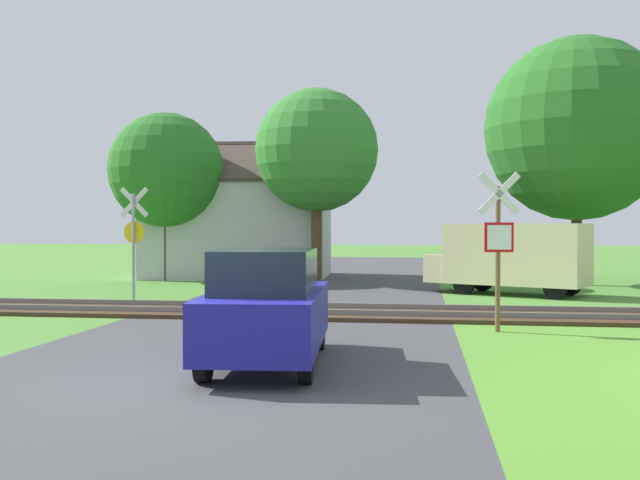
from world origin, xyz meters
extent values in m
plane|color=#4C8433|center=(0.00, 0.00, 0.00)|extent=(160.00, 160.00, 0.00)
cube|color=#424244|center=(0.00, 2.00, 0.00)|extent=(7.49, 80.00, 0.01)
cube|color=#422D1E|center=(0.00, 7.77, 0.05)|extent=(60.00, 2.60, 0.10)
cube|color=slate|center=(0.00, 8.49, 0.16)|extent=(60.00, 0.08, 0.12)
cube|color=slate|center=(0.00, 7.06, 0.16)|extent=(60.00, 0.08, 0.12)
cylinder|color=brown|center=(4.60, 5.47, 1.48)|extent=(0.10, 0.10, 2.95)
cube|color=red|center=(4.61, 5.41, 1.92)|extent=(0.59, 0.16, 0.60)
cube|color=white|center=(4.62, 5.39, 1.92)|extent=(0.48, 0.12, 0.49)
cube|color=white|center=(4.61, 5.41, 2.80)|extent=(0.86, 0.22, 0.88)
cube|color=white|center=(4.61, 5.41, 2.80)|extent=(0.86, 0.22, 0.88)
cylinder|color=#9E9EA5|center=(-5.07, 10.11, 1.55)|extent=(0.09, 0.09, 3.10)
cube|color=white|center=(-5.07, 10.17, 2.85)|extent=(0.88, 0.09, 0.88)
cube|color=white|center=(-5.07, 10.17, 2.85)|extent=(0.88, 0.09, 0.88)
cylinder|color=yellow|center=(-5.07, 10.17, 1.99)|extent=(0.64, 0.07, 0.64)
cube|color=#B7B7BC|center=(-4.65, 20.84, 2.04)|extent=(7.73, 5.88, 4.09)
cube|color=#473833|center=(-4.57, 19.46, 4.90)|extent=(7.97, 3.51, 1.92)
cube|color=#473833|center=(-4.72, 22.21, 4.90)|extent=(7.97, 3.51, 1.92)
cube|color=brown|center=(-2.60, 20.94, 4.85)|extent=(0.53, 0.53, 1.10)
cylinder|color=#513823|center=(8.77, 18.03, 1.61)|extent=(0.37, 0.37, 3.22)
sphere|color=#286B23|center=(8.77, 18.03, 5.75)|extent=(6.73, 6.73, 6.73)
cylinder|color=#513823|center=(-0.89, 17.81, 1.66)|extent=(0.41, 0.41, 3.32)
sphere|color=#337A2D|center=(-0.89, 17.81, 5.10)|extent=(4.73, 4.73, 4.73)
cylinder|color=#513823|center=(-7.03, 18.15, 1.35)|extent=(0.40, 0.40, 2.71)
sphere|color=#286B23|center=(-7.03, 18.15, 4.43)|extent=(4.59, 4.59, 4.59)
cube|color=beige|center=(6.05, 13.68, 1.29)|extent=(4.61, 3.58, 1.90)
cube|color=beige|center=(3.86, 14.77, 0.79)|extent=(1.43, 1.93, 0.90)
cube|color=#19232D|center=(4.19, 14.61, 1.62)|extent=(0.76, 1.46, 0.85)
cube|color=navy|center=(6.48, 14.53, 0.96)|extent=(3.39, 1.70, 0.16)
cylinder|color=black|center=(5.12, 15.02, 0.34)|extent=(0.69, 0.47, 0.68)
cylinder|color=black|center=(4.43, 13.62, 0.34)|extent=(0.69, 0.47, 0.68)
cylinder|color=black|center=(7.68, 13.74, 0.34)|extent=(0.69, 0.47, 0.68)
cylinder|color=black|center=(6.98, 12.34, 0.34)|extent=(0.69, 0.47, 0.68)
cube|color=navy|center=(0.70, 1.49, 0.72)|extent=(1.93, 4.11, 0.84)
cube|color=#19232D|center=(0.72, 1.29, 1.46)|extent=(1.55, 2.30, 0.64)
cylinder|color=black|center=(1.30, 2.90, 0.30)|extent=(0.22, 0.61, 0.60)
cylinder|color=black|center=(-0.09, 2.79, 0.30)|extent=(0.22, 0.61, 0.60)
cylinder|color=black|center=(1.50, 0.18, 0.30)|extent=(0.22, 0.61, 0.60)
cylinder|color=black|center=(0.11, 0.08, 0.30)|extent=(0.22, 0.61, 0.60)
camera|label=1|loc=(3.01, -9.28, 2.11)|focal=40.00mm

